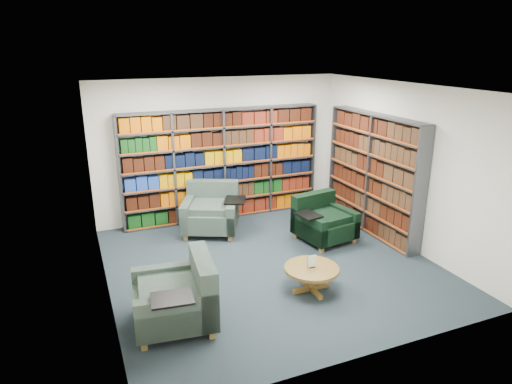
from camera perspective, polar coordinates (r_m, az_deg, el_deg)
name	(u,v)px	position (r m, az deg, el deg)	size (l,w,h in m)	color
room_shell	(271,181)	(6.96, 1.89, 1.33)	(5.02, 5.02, 2.82)	black
bookshelf_back	(223,165)	(9.15, -4.18, 3.40)	(4.00, 0.28, 2.20)	#47494F
bookshelf_right	(373,175)	(8.71, 14.40, 2.12)	(0.28, 2.50, 2.20)	#47494F
chair_teal_left	(211,212)	(8.71, -5.60, -2.48)	(1.33, 1.31, 0.90)	#012430
chair_green_right	(322,222)	(8.37, 8.21, -3.71)	(1.12, 1.02, 0.81)	black
chair_teal_front	(181,298)	(5.94, -9.31, -12.98)	(1.09, 1.21, 0.89)	#012430
coffee_table	(311,272)	(6.66, 6.95, -9.91)	(0.78, 0.78, 0.55)	olive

